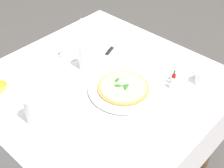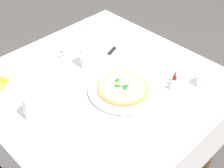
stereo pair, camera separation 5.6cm
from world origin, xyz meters
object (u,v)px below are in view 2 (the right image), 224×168
dinner_knife (116,46)px  hot_sauce_bottle (174,80)px  water_glass_right_edge (31,108)px  pepper_shaker (172,85)px  water_glass_back_corner (87,58)px  salt_shaker (176,78)px  menu_card (92,23)px  coffee_cup_near_left (204,82)px  napkin_folded (116,49)px  pizza (123,88)px  pizza_plate (123,90)px  coffee_cup_far_right (69,50)px

dinner_knife → hot_sauce_bottle: (-0.02, -0.42, 0.01)m
water_glass_right_edge → pepper_shaker: size_ratio=2.30×
water_glass_back_corner → salt_shaker: 0.47m
dinner_knife → hot_sauce_bottle: bearing=-110.8°
hot_sauce_bottle → salt_shaker: 0.03m
water_glass_right_edge → menu_card: water_glass_right_edge is taller
coffee_cup_near_left → napkin_folded: (-0.08, 0.52, -0.02)m
pizza → hot_sauce_bottle: size_ratio=3.01×
water_glass_right_edge → hot_sauce_bottle: size_ratio=1.56×
pizza_plate → pepper_shaker: size_ratio=6.00×
hot_sauce_bottle → napkin_folded: bearing=87.8°
water_glass_back_corner → pepper_shaker: size_ratio=2.29×
pizza → coffee_cup_far_right: size_ratio=1.89×
menu_card → pepper_shaker: bearing=-45.9°
hot_sauce_bottle → pizza: bearing=145.3°
coffee_cup_near_left → coffee_cup_far_right: coffee_cup_near_left is taller
salt_shaker → menu_card: menu_card is taller
pizza → hot_sauce_bottle: hot_sauce_bottle is taller
dinner_knife → salt_shaker: size_ratio=3.40×
pepper_shaker → menu_card: menu_card is taller
water_glass_right_edge → menu_card: (0.71, 0.41, -0.03)m
hot_sauce_bottle → coffee_cup_near_left: bearing=-46.7°
hot_sauce_bottle → pizza_plate: bearing=145.4°
coffee_cup_far_right → water_glass_right_edge: size_ratio=1.03×
menu_card → coffee_cup_near_left: bearing=-35.9°
water_glass_right_edge → coffee_cup_near_left: bearing=-29.6°
coffee_cup_near_left → water_glass_back_corner: water_glass_back_corner is taller
water_glass_back_corner → dinner_knife: (0.22, 0.00, -0.03)m
coffee_cup_far_right → water_glass_right_edge: bearing=-147.4°
coffee_cup_near_left → pepper_shaker: bearing=143.1°
pepper_shaker → pizza_plate: bearing=139.6°
coffee_cup_near_left → hot_sauce_bottle: (-0.10, 0.11, 0.00)m
hot_sauce_bottle → menu_card: hot_sauce_bottle is taller
water_glass_back_corner → salt_shaker: water_glass_back_corner is taller
coffee_cup_far_right → water_glass_back_corner: water_glass_back_corner is taller
coffee_cup_near_left → menu_card: bearing=90.5°
pizza → coffee_cup_near_left: size_ratio=1.89×
coffee_cup_far_right → dinner_knife: 0.26m
coffee_cup_near_left → water_glass_right_edge: 0.82m
coffee_cup_far_right → hot_sauce_bottle: bearing=-70.8°
salt_shaker → hot_sauce_bottle: bearing=-160.3°
salt_shaker → pepper_shaker: size_ratio=1.00×
pizza_plate → water_glass_back_corner: 0.27m
water_glass_back_corner → pepper_shaker: water_glass_back_corner is taller
coffee_cup_near_left → salt_shaker: coffee_cup_near_left is taller
water_glass_back_corner → menu_card: water_glass_back_corner is taller
hot_sauce_bottle → salt_shaker: bearing=19.7°
napkin_folded → menu_card: menu_card is taller
coffee_cup_far_right → hot_sauce_bottle: (0.20, -0.57, 0.01)m
pizza → dinner_knife: (0.23, 0.27, -0.00)m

